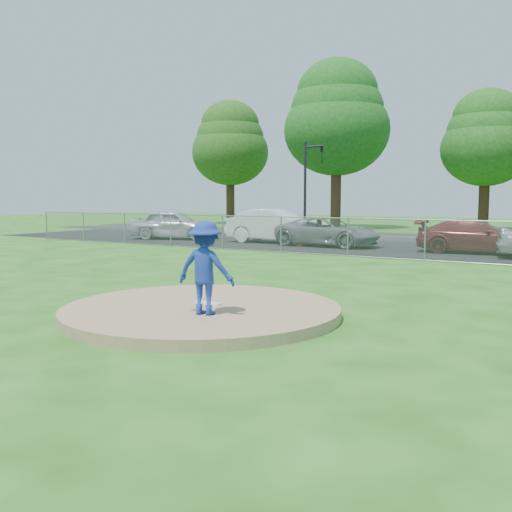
{
  "coord_description": "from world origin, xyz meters",
  "views": [
    {
      "loc": [
        6.7,
        -8.74,
        2.3
      ],
      "look_at": [
        0.0,
        2.0,
        1.0
      ],
      "focal_mm": 40.0,
      "sensor_mm": 36.0,
      "label": 1
    }
  ],
  "objects_px": {
    "tree_far_left": "(230,143)",
    "traffic_signal_left": "(309,180)",
    "tree_center": "(486,137)",
    "tree_left": "(337,117)",
    "parked_car_white": "(277,226)",
    "traffic_cone": "(301,240)",
    "pitcher": "(206,268)",
    "parked_car_darkred": "(476,237)",
    "parked_car_gray": "(328,232)",
    "parked_car_silver": "(174,224)"
  },
  "relations": [
    {
      "from": "parked_car_white",
      "to": "traffic_signal_left",
      "type": "bearing_deg",
      "value": 8.51
    },
    {
      "from": "parked_car_silver",
      "to": "parked_car_darkred",
      "type": "bearing_deg",
      "value": -109.99
    },
    {
      "from": "pitcher",
      "to": "traffic_cone",
      "type": "bearing_deg",
      "value": -78.41
    },
    {
      "from": "tree_left",
      "to": "traffic_signal_left",
      "type": "xyz_separation_m",
      "value": [
        2.24,
        -9.0,
        -4.88
      ]
    },
    {
      "from": "tree_far_left",
      "to": "traffic_signal_left",
      "type": "height_order",
      "value": "tree_far_left"
    },
    {
      "from": "parked_car_silver",
      "to": "parked_car_white",
      "type": "relative_size",
      "value": 0.92
    },
    {
      "from": "pitcher",
      "to": "parked_car_white",
      "type": "relative_size",
      "value": 0.32
    },
    {
      "from": "traffic_signal_left",
      "to": "parked_car_silver",
      "type": "relative_size",
      "value": 1.17
    },
    {
      "from": "tree_left",
      "to": "parked_car_white",
      "type": "distance_m",
      "value": 16.77
    },
    {
      "from": "pitcher",
      "to": "parked_car_darkred",
      "type": "distance_m",
      "value": 16.61
    },
    {
      "from": "traffic_signal_left",
      "to": "parked_car_white",
      "type": "distance_m",
      "value": 6.31
    },
    {
      "from": "tree_far_left",
      "to": "tree_left",
      "type": "bearing_deg",
      "value": -10.3
    },
    {
      "from": "tree_far_left",
      "to": "pitcher",
      "type": "bearing_deg",
      "value": -56.13
    },
    {
      "from": "parked_car_white",
      "to": "traffic_cone",
      "type": "bearing_deg",
      "value": -122.54
    },
    {
      "from": "parked_car_silver",
      "to": "parked_car_gray",
      "type": "bearing_deg",
      "value": -109.77
    },
    {
      "from": "traffic_signal_left",
      "to": "parked_car_darkred",
      "type": "xyz_separation_m",
      "value": [
        10.77,
        -6.06,
        -2.66
      ]
    },
    {
      "from": "tree_center",
      "to": "traffic_cone",
      "type": "height_order",
      "value": "tree_center"
    },
    {
      "from": "traffic_signal_left",
      "to": "parked_car_gray",
      "type": "relative_size",
      "value": 1.14
    },
    {
      "from": "parked_car_white",
      "to": "parked_car_darkred",
      "type": "relative_size",
      "value": 1.09
    },
    {
      "from": "parked_car_silver",
      "to": "parked_car_white",
      "type": "height_order",
      "value": "parked_car_white"
    },
    {
      "from": "parked_car_gray",
      "to": "parked_car_white",
      "type": "bearing_deg",
      "value": 83.14
    },
    {
      "from": "traffic_signal_left",
      "to": "parked_car_gray",
      "type": "xyz_separation_m",
      "value": [
        4.13,
        -6.17,
        -2.67
      ]
    },
    {
      "from": "traffic_cone",
      "to": "parked_car_gray",
      "type": "relative_size",
      "value": 0.12
    },
    {
      "from": "tree_center",
      "to": "traffic_signal_left",
      "type": "distance_m",
      "value": 14.63
    },
    {
      "from": "traffic_signal_left",
      "to": "parked_car_silver",
      "type": "distance_m",
      "value": 8.56
    },
    {
      "from": "tree_center",
      "to": "parked_car_white",
      "type": "relative_size",
      "value": 1.89
    },
    {
      "from": "tree_left",
      "to": "traffic_signal_left",
      "type": "relative_size",
      "value": 2.24
    },
    {
      "from": "tree_far_left",
      "to": "parked_car_darkred",
      "type": "distance_m",
      "value": 30.13
    },
    {
      "from": "tree_far_left",
      "to": "traffic_cone",
      "type": "height_order",
      "value": "tree_far_left"
    },
    {
      "from": "tree_far_left",
      "to": "traffic_signal_left",
      "type": "bearing_deg",
      "value": -39.73
    },
    {
      "from": "traffic_cone",
      "to": "parked_car_silver",
      "type": "bearing_deg",
      "value": 176.86
    },
    {
      "from": "traffic_cone",
      "to": "parked_car_silver",
      "type": "xyz_separation_m",
      "value": [
        -8.15,
        0.45,
        0.52
      ]
    },
    {
      "from": "traffic_cone",
      "to": "parked_car_white",
      "type": "relative_size",
      "value": 0.11
    },
    {
      "from": "pitcher",
      "to": "tree_left",
      "type": "bearing_deg",
      "value": -80.01
    },
    {
      "from": "traffic_signal_left",
      "to": "parked_car_silver",
      "type": "height_order",
      "value": "traffic_signal_left"
    },
    {
      "from": "parked_car_darkred",
      "to": "pitcher",
      "type": "bearing_deg",
      "value": 170.27
    },
    {
      "from": "pitcher",
      "to": "parked_car_darkred",
      "type": "bearing_deg",
      "value": -105.09
    },
    {
      "from": "tree_center",
      "to": "tree_far_left",
      "type": "bearing_deg",
      "value": -177.27
    },
    {
      "from": "tree_far_left",
      "to": "parked_car_gray",
      "type": "bearing_deg",
      "value": -44.67
    },
    {
      "from": "traffic_signal_left",
      "to": "pitcher",
      "type": "bearing_deg",
      "value": -67.59
    },
    {
      "from": "tree_left",
      "to": "parked_car_darkred",
      "type": "bearing_deg",
      "value": -49.19
    },
    {
      "from": "tree_left",
      "to": "parked_car_gray",
      "type": "distance_m",
      "value": 18.1
    },
    {
      "from": "tree_far_left",
      "to": "parked_car_gray",
      "type": "height_order",
      "value": "tree_far_left"
    },
    {
      "from": "pitcher",
      "to": "traffic_signal_left",
      "type": "bearing_deg",
      "value": -77.69
    },
    {
      "from": "parked_car_silver",
      "to": "traffic_signal_left",
      "type": "bearing_deg",
      "value": -59.77
    },
    {
      "from": "pitcher",
      "to": "parked_car_white",
      "type": "height_order",
      "value": "pitcher"
    },
    {
      "from": "tree_far_left",
      "to": "traffic_cone",
      "type": "bearing_deg",
      "value": -47.61
    },
    {
      "from": "pitcher",
      "to": "parked_car_gray",
      "type": "distance_m",
      "value": 17.25
    },
    {
      "from": "tree_left",
      "to": "parked_car_silver",
      "type": "xyz_separation_m",
      "value": [
        -2.86,
        -15.4,
        -7.41
      ]
    },
    {
      "from": "parked_car_gray",
      "to": "tree_center",
      "type": "bearing_deg",
      "value": -9.33
    }
  ]
}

